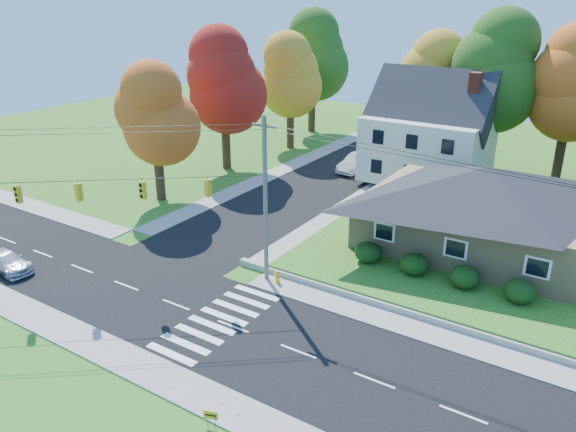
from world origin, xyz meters
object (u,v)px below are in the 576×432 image
ranch_house (481,206)px  silver_sedan (6,262)px  white_car (357,163)px  fire_hydrant (277,277)px

ranch_house → silver_sedan: 30.30m
white_car → silver_sedan: bearing=-101.5°
ranch_house → silver_sedan: size_ratio=3.54×
fire_hydrant → white_car: bearing=105.0°
ranch_house → fire_hydrant: bearing=-128.6°
silver_sedan → fire_hydrant: silver_sedan is taller
ranch_house → white_car: 19.10m
silver_sedan → fire_hydrant: 16.96m
ranch_house → white_car: ranch_house is taller
fire_hydrant → ranch_house: bearing=51.4°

